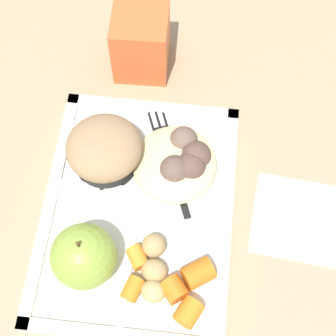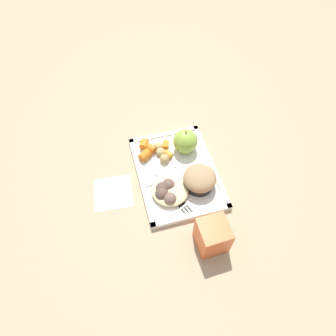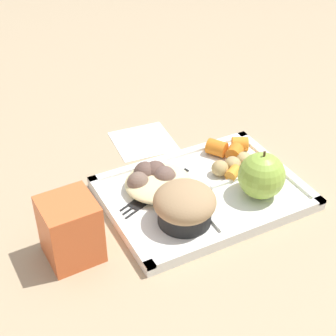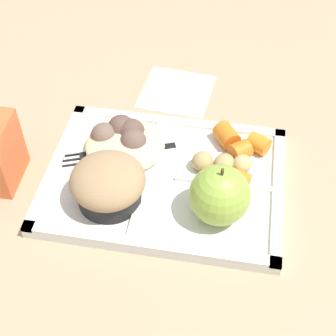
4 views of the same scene
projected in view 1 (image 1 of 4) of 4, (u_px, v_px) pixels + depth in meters
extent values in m
plane|color=tan|center=(138.00, 214.00, 0.65)|extent=(6.00, 6.00, 0.00)
cube|color=white|center=(138.00, 212.00, 0.64)|extent=(0.30, 0.22, 0.01)
cube|color=white|center=(226.00, 219.00, 0.63)|extent=(0.30, 0.01, 0.01)
cube|color=white|center=(51.00, 200.00, 0.64)|extent=(0.30, 0.01, 0.01)
cube|color=white|center=(119.00, 335.00, 0.57)|extent=(0.01, 0.22, 0.01)
cube|color=white|center=(153.00, 107.00, 0.70)|extent=(0.01, 0.22, 0.01)
cube|color=white|center=(140.00, 191.00, 0.65)|extent=(0.01, 0.19, 0.01)
cube|color=white|center=(125.00, 271.00, 0.60)|extent=(0.12, 0.01, 0.01)
sphere|color=#93B742|center=(84.00, 256.00, 0.57)|extent=(0.07, 0.07, 0.07)
cylinder|color=#4C381E|center=(78.00, 245.00, 0.54)|extent=(0.00, 0.00, 0.01)
cylinder|color=black|center=(106.00, 157.00, 0.65)|extent=(0.08, 0.08, 0.03)
ellipsoid|color=tan|center=(104.00, 148.00, 0.63)|extent=(0.09, 0.09, 0.05)
cylinder|color=orange|center=(138.00, 258.00, 0.60)|extent=(0.03, 0.03, 0.02)
cylinder|color=orange|center=(174.00, 289.00, 0.58)|extent=(0.03, 0.03, 0.03)
cylinder|color=orange|center=(198.00, 273.00, 0.59)|extent=(0.04, 0.04, 0.03)
cylinder|color=orange|center=(132.00, 289.00, 0.59)|extent=(0.03, 0.03, 0.02)
cylinder|color=orange|center=(188.00, 312.00, 0.57)|extent=(0.04, 0.03, 0.02)
ellipsoid|color=tan|center=(154.00, 271.00, 0.59)|extent=(0.03, 0.03, 0.02)
ellipsoid|color=tan|center=(153.00, 291.00, 0.58)|extent=(0.03, 0.03, 0.02)
ellipsoid|color=tan|center=(154.00, 245.00, 0.60)|extent=(0.04, 0.04, 0.03)
ellipsoid|color=beige|center=(175.00, 164.00, 0.65)|extent=(0.11, 0.10, 0.02)
sphere|color=brown|center=(174.00, 170.00, 0.64)|extent=(0.04, 0.04, 0.04)
sphere|color=brown|center=(196.00, 156.00, 0.65)|extent=(0.04, 0.04, 0.04)
sphere|color=brown|center=(191.00, 167.00, 0.64)|extent=(0.04, 0.04, 0.04)
sphere|color=#755B4C|center=(184.00, 140.00, 0.66)|extent=(0.04, 0.04, 0.04)
cube|color=black|center=(177.00, 183.00, 0.65)|extent=(0.09, 0.04, 0.00)
cube|color=black|center=(163.00, 138.00, 0.68)|extent=(0.04, 0.03, 0.00)
cylinder|color=black|center=(165.00, 118.00, 0.69)|extent=(0.02, 0.01, 0.00)
cylinder|color=black|center=(158.00, 119.00, 0.69)|extent=(0.02, 0.01, 0.00)
cylinder|color=black|center=(151.00, 121.00, 0.69)|extent=(0.02, 0.01, 0.00)
cube|color=orange|center=(141.00, 43.00, 0.71)|extent=(0.07, 0.07, 0.09)
cube|color=white|center=(297.00, 219.00, 0.64)|extent=(0.11, 0.11, 0.00)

